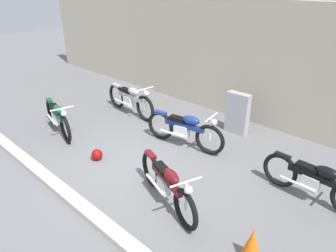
{
  "coord_description": "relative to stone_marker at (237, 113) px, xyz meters",
  "views": [
    {
      "loc": [
        4.21,
        -3.47,
        3.58
      ],
      "look_at": [
        -0.1,
        1.15,
        0.55
      ],
      "focal_mm": 32.73,
      "sensor_mm": 36.0,
      "label": 1
    }
  ],
  "objects": [
    {
      "name": "ground_plane",
      "position": [
        -0.65,
        -2.92,
        -0.53
      ],
      "size": [
        40.0,
        40.0,
        0.0
      ],
      "primitive_type": "plane",
      "color": "slate"
    },
    {
      "name": "motorcycle_blue",
      "position": [
        -0.49,
        -1.47,
        -0.09
      ],
      "size": [
        2.05,
        0.64,
        0.92
      ],
      "rotation": [
        0.0,
        0.0,
        0.16
      ],
      "color": "black",
      "rests_on": "ground_plane"
    },
    {
      "name": "traffic_cone",
      "position": [
        2.3,
        -3.33,
        -0.26
      ],
      "size": [
        0.32,
        0.32,
        0.55
      ],
      "primitive_type": "cone",
      "color": "orange",
      "rests_on": "ground_plane"
    },
    {
      "name": "motorcycle_black",
      "position": [
        2.45,
        -1.45,
        -0.11
      ],
      "size": [
        1.93,
        0.54,
        0.87
      ],
      "rotation": [
        0.0,
        0.0,
        -0.05
      ],
      "color": "black",
      "rests_on": "ground_plane"
    },
    {
      "name": "building_wall",
      "position": [
        -0.65,
        0.99,
        1.05
      ],
      "size": [
        18.0,
        0.3,
        3.17
      ],
      "primitive_type": "cube",
      "color": "#B2A893",
      "rests_on": "ground_plane"
    },
    {
      "name": "curb_strip",
      "position": [
        -0.65,
        -4.38,
        -0.47
      ],
      "size": [
        18.0,
        0.24,
        0.12
      ],
      "primitive_type": "cube",
      "color": "#B7B2A8",
      "rests_on": "ground_plane"
    },
    {
      "name": "motorcycle_maroon",
      "position": [
        0.63,
        -3.27,
        -0.11
      ],
      "size": [
        1.88,
        0.84,
        0.88
      ],
      "rotation": [
        0.0,
        0.0,
        -0.34
      ],
      "color": "black",
      "rests_on": "ground_plane"
    },
    {
      "name": "motorcycle_silver",
      "position": [
        -2.89,
        -1.06,
        -0.08
      ],
      "size": [
        2.11,
        0.59,
        0.95
      ],
      "rotation": [
        0.0,
        0.0,
        -0.07
      ],
      "color": "black",
      "rests_on": "ground_plane"
    },
    {
      "name": "stone_marker",
      "position": [
        0.0,
        0.0,
        0.0
      ],
      "size": [
        0.6,
        0.21,
        1.06
      ],
      "primitive_type": "cube",
      "rotation": [
        0.0,
        0.0,
        0.02
      ],
      "color": "#9E9EA3",
      "rests_on": "ground_plane"
    },
    {
      "name": "motorcycle_green",
      "position": [
        -3.33,
        -3.11,
        -0.1
      ],
      "size": [
        1.95,
        0.7,
        0.89
      ],
      "rotation": [
        0.0,
        0.0,
        -0.24
      ],
      "color": "black",
      "rests_on": "ground_plane"
    },
    {
      "name": "helmet",
      "position": [
        -1.5,
        -3.24,
        -0.41
      ],
      "size": [
        0.25,
        0.25,
        0.25
      ],
      "primitive_type": "sphere",
      "color": "maroon",
      "rests_on": "ground_plane"
    }
  ]
}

